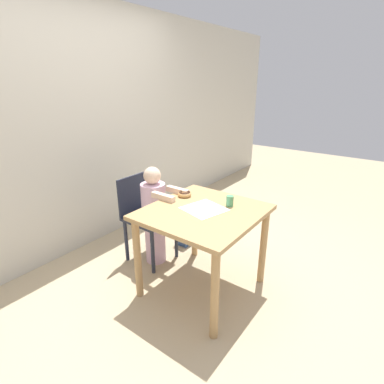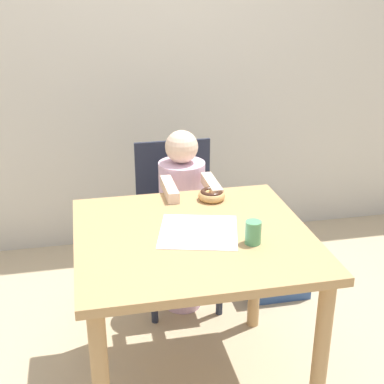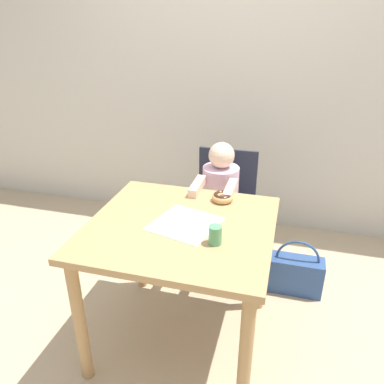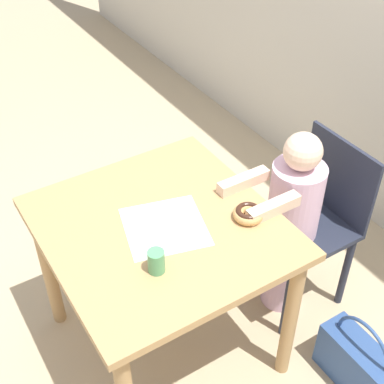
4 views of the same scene
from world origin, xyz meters
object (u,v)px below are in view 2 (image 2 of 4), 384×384
Objects in this scene: child_figure at (182,222)px; handbag at (278,275)px; donut at (212,195)px; cup at (253,232)px; chair at (178,219)px.

child_figure reaches higher than handbag.
handbag is (0.53, -0.03, -0.37)m from child_figure.
donut is 0.44m from cup.
donut is at bearing 96.67° from cup.
child_figure is at bearing 103.14° from donut.
child_figure is at bearing 177.09° from handbag.
chair is 9.61× the size of cup.
chair is 0.87× the size of child_figure.
chair is at bearing 99.56° from donut.
handbag is (0.53, -0.15, -0.33)m from chair.
child_figure reaches higher than cup.
child_figure is 11.02× the size of cup.
chair reaches higher than donut.
donut is at bearing -80.44° from chair.
handbag is at bearing -2.91° from child_figure.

